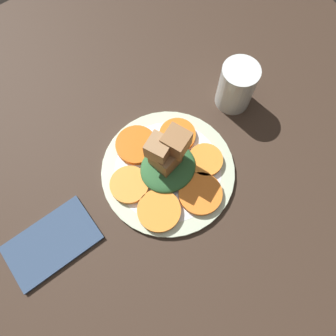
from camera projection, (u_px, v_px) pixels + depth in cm
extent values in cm
cube|color=#38281E|center=(168.00, 173.00, 66.45)|extent=(120.00, 120.00, 2.00)
cylinder|color=beige|center=(168.00, 171.00, 65.04)|extent=(26.41, 26.41, 1.00)
cylinder|color=white|center=(168.00, 171.00, 65.00)|extent=(21.13, 21.13, 1.00)
cylinder|color=orange|center=(129.00, 185.00, 62.81)|extent=(7.49, 7.49, 1.13)
cylinder|color=orange|center=(159.00, 211.00, 61.05)|extent=(8.20, 8.20, 1.13)
cylinder|color=orange|center=(200.00, 194.00, 62.19)|extent=(8.36, 8.36, 1.13)
cylinder|color=orange|center=(205.00, 160.00, 64.59)|extent=(6.89, 6.89, 1.13)
cylinder|color=orange|center=(177.00, 135.00, 66.49)|extent=(7.43, 7.43, 1.13)
cylinder|color=#D66014|center=(136.00, 145.00, 65.74)|extent=(8.32, 8.32, 1.13)
ellipsoid|color=#2D6033|center=(168.00, 167.00, 63.27)|extent=(11.11, 10.00, 2.58)
cube|color=brown|center=(163.00, 158.00, 60.05)|extent=(5.41, 5.41, 4.62)
cube|color=brown|center=(165.00, 150.00, 61.11)|extent=(5.08, 5.08, 3.69)
cube|color=olive|center=(176.00, 142.00, 56.81)|extent=(5.46, 5.46, 4.21)
cube|color=#9E754C|center=(159.00, 148.00, 56.78)|extent=(5.27, 5.27, 3.98)
cube|color=silver|center=(195.00, 182.00, 63.41)|extent=(12.54, 2.39, 0.40)
cube|color=silver|center=(169.00, 206.00, 61.75)|extent=(1.75, 2.45, 0.40)
cube|color=silver|center=(160.00, 221.00, 60.74)|extent=(4.93, 0.82, 0.40)
cube|color=silver|center=(157.00, 218.00, 60.91)|extent=(4.93, 0.82, 0.40)
cube|color=silver|center=(155.00, 216.00, 61.08)|extent=(4.93, 0.82, 0.40)
cube|color=silver|center=(153.00, 213.00, 61.25)|extent=(4.93, 0.82, 0.40)
cylinder|color=silver|center=(236.00, 86.00, 66.40)|extent=(7.48, 7.48, 10.43)
cube|color=#334766|center=(52.00, 243.00, 60.24)|extent=(16.54, 9.93, 0.80)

